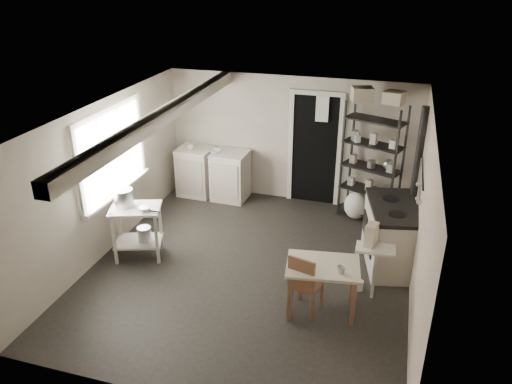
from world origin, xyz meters
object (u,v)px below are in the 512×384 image
(base_cabinets, at_px, (213,173))
(stove, at_px, (391,237))
(flour_sack, at_px, (356,206))
(shelf_rack, at_px, (371,168))
(prep_table, at_px, (138,233))
(chair, at_px, (307,278))
(stockpot, at_px, (124,199))
(work_table, at_px, (322,285))

(base_cabinets, height_order, stove, base_cabinets)
(flour_sack, bearing_deg, stove, -64.31)
(base_cabinets, xyz_separation_m, shelf_rack, (2.87, -0.12, 0.49))
(prep_table, bearing_deg, flour_sack, 35.62)
(chair, bearing_deg, flour_sack, 97.30)
(shelf_rack, height_order, flour_sack, shelf_rack)
(stockpot, height_order, base_cabinets, stockpot)
(stockpot, relative_size, base_cabinets, 0.22)
(stockpot, relative_size, flour_sack, 0.61)
(shelf_rack, bearing_deg, stockpot, -125.08)
(work_table, bearing_deg, chair, -162.79)
(base_cabinets, bearing_deg, prep_table, -95.74)
(prep_table, relative_size, shelf_rack, 0.40)
(stockpot, distance_m, shelf_rack, 4.01)
(shelf_rack, bearing_deg, work_table, -75.41)
(stove, relative_size, work_table, 1.35)
(base_cabinets, bearing_deg, stove, -21.90)
(stove, height_order, flour_sack, stove)
(stove, bearing_deg, shelf_rack, 96.06)
(base_cabinets, height_order, flour_sack, base_cabinets)
(base_cabinets, distance_m, work_table, 3.80)
(chair, bearing_deg, base_cabinets, 143.67)
(base_cabinets, bearing_deg, flour_sack, -1.69)
(stove, distance_m, work_table, 1.57)
(stockpot, bearing_deg, chair, -11.26)
(work_table, bearing_deg, shelf_rack, 82.91)
(stockpot, xyz_separation_m, chair, (2.83, -0.56, -0.45))
(stockpot, height_order, stove, stockpot)
(prep_table, relative_size, work_table, 0.92)
(shelf_rack, relative_size, flour_sack, 4.16)
(work_table, bearing_deg, base_cabinets, 131.91)
(chair, bearing_deg, shelf_rack, 93.77)
(prep_table, height_order, chair, chair)
(work_table, height_order, flour_sack, work_table)
(stockpot, distance_m, flour_sack, 3.90)
(flour_sack, bearing_deg, chair, -97.19)
(shelf_rack, xyz_separation_m, work_table, (-0.34, -2.70, -0.57))
(shelf_rack, relative_size, stove, 1.70)
(base_cabinets, distance_m, stove, 3.62)
(stove, xyz_separation_m, chair, (-0.96, -1.42, 0.04))
(base_cabinets, relative_size, stove, 1.15)
(prep_table, bearing_deg, work_table, -10.00)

